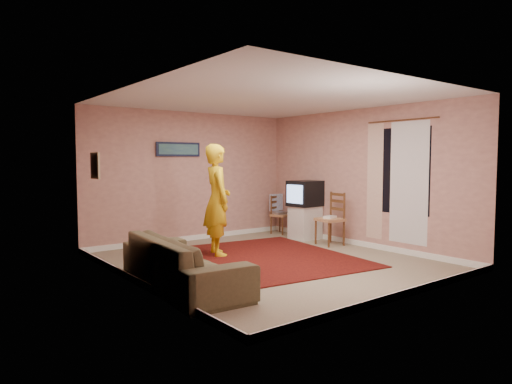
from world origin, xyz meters
TOP-DOWN VIEW (x-y plane):
  - ground at (0.00, 0.00)m, footprint 5.00×5.00m
  - wall_back at (0.00, 2.50)m, footprint 4.50×0.02m
  - wall_front at (0.00, -2.50)m, footprint 4.50×0.02m
  - wall_left at (-2.25, 0.00)m, footprint 0.02×5.00m
  - wall_right at (2.25, 0.00)m, footprint 0.02×5.00m
  - ceiling at (0.00, 0.00)m, footprint 4.50×5.00m
  - baseboard_back at (0.00, 2.49)m, footprint 4.50×0.02m
  - baseboard_front at (0.00, -2.49)m, footprint 4.50×0.02m
  - baseboard_left at (-2.24, 0.00)m, footprint 0.02×5.00m
  - baseboard_right at (2.24, 0.00)m, footprint 0.02×5.00m
  - window at (2.24, -0.90)m, footprint 0.01×1.10m
  - curtain_sheer at (2.23, -1.05)m, footprint 0.01×0.75m
  - curtain_floral at (2.21, -0.35)m, footprint 0.01×0.35m
  - curtain_rod at (2.20, -0.90)m, footprint 0.02×1.40m
  - picture_back at (-0.30, 2.47)m, footprint 0.95×0.04m
  - picture_left at (-2.22, 1.60)m, footprint 0.04×0.38m
  - area_rug at (0.21, 0.26)m, footprint 2.90×3.44m
  - tv_cabinet at (1.95, 1.21)m, footprint 0.54×0.49m
  - crt_tv at (1.94, 1.21)m, footprint 0.64×0.58m
  - chair_a at (2.00, 2.03)m, footprint 0.46×0.45m
  - dvd_player at (2.00, 2.03)m, footprint 0.35×0.27m
  - blue_throw at (2.00, 2.20)m, footprint 0.36×0.04m
  - chair_b at (1.86, 0.42)m, footprint 0.49×0.51m
  - game_console at (1.86, 0.42)m, footprint 0.25×0.20m
  - sofa at (-1.80, -0.49)m, footprint 1.06×2.33m
  - person at (-0.37, 0.94)m, footprint 0.64×0.80m

SIDE VIEW (x-z plane):
  - ground at x=0.00m, z-range 0.00..0.00m
  - area_rug at x=0.21m, z-range 0.00..0.02m
  - baseboard_back at x=0.00m, z-range 0.00..0.10m
  - baseboard_front at x=0.00m, z-range 0.00..0.10m
  - baseboard_left at x=-2.24m, z-range 0.00..0.10m
  - baseboard_right at x=2.24m, z-range 0.00..0.10m
  - sofa at x=-1.80m, z-range 0.00..0.66m
  - tv_cabinet at x=1.95m, z-range 0.00..0.69m
  - dvd_player at x=2.00m, z-range 0.44..0.49m
  - chair_a at x=2.00m, z-range 0.29..0.75m
  - game_console at x=1.86m, z-range 0.52..0.57m
  - chair_b at x=1.86m, z-range 0.34..0.90m
  - blue_throw at x=2.00m, z-range 0.50..0.88m
  - crt_tv at x=1.94m, z-range 0.69..1.21m
  - person at x=-0.37m, z-range 0.00..1.91m
  - curtain_sheer at x=2.23m, z-range 0.20..2.30m
  - curtain_floral at x=2.21m, z-range 0.20..2.30m
  - wall_back at x=0.00m, z-range 0.00..2.60m
  - wall_front at x=0.00m, z-range 0.00..2.60m
  - wall_left at x=-2.25m, z-range 0.00..2.60m
  - wall_right at x=2.25m, z-range 0.00..2.60m
  - window at x=2.24m, z-range 0.70..2.20m
  - picture_left at x=-2.22m, z-range 1.34..1.76m
  - picture_back at x=-0.30m, z-range 1.71..1.99m
  - curtain_rod at x=2.20m, z-range 2.31..2.33m
  - ceiling at x=0.00m, z-range 2.59..2.61m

